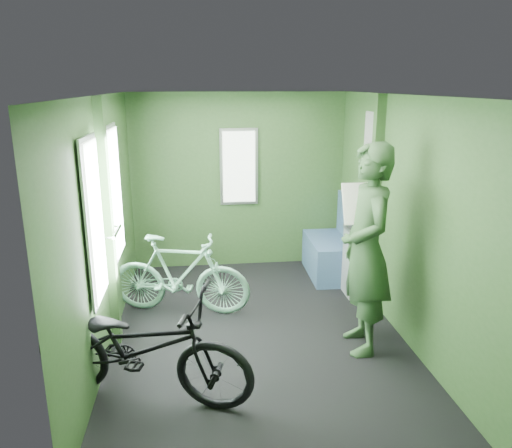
# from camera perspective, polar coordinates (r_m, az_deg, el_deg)

# --- Properties ---
(room) EXTENTS (4.00, 4.02, 2.31)m
(room) POSITION_cam_1_polar(r_m,az_deg,el_deg) (4.64, -0.37, 3.78)
(room) COLOR black
(room) RESTS_ON ground
(bicycle_black) EXTENTS (1.93, 1.30, 1.01)m
(bicycle_black) POSITION_cam_1_polar(r_m,az_deg,el_deg) (4.25, -12.69, -19.03)
(bicycle_black) COLOR black
(bicycle_black) RESTS_ON ground
(bicycle_mint) EXTENTS (1.59, 0.90, 0.95)m
(bicycle_mint) POSITION_cam_1_polar(r_m,az_deg,el_deg) (5.54, -8.55, -10.09)
(bicycle_mint) COLOR #76B899
(bicycle_mint) RESTS_ON ground
(passenger) EXTENTS (0.48, 0.76, 1.93)m
(passenger) POSITION_cam_1_polar(r_m,az_deg,el_deg) (4.57, 12.47, -2.90)
(passenger) COLOR #2E4D2A
(passenger) RESTS_ON ground
(waste_box) EXTENTS (0.24, 0.34, 0.82)m
(waste_box) POSITION_cam_1_polar(r_m,az_deg,el_deg) (5.91, 11.42, -4.21)
(waste_box) COLOR gray
(waste_box) RESTS_ON ground
(bench_seat) EXTENTS (0.56, 0.98, 1.02)m
(bench_seat) POSITION_cam_1_polar(r_m,az_deg,el_deg) (6.50, 8.67, -3.24)
(bench_seat) COLOR navy
(bench_seat) RESTS_ON ground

